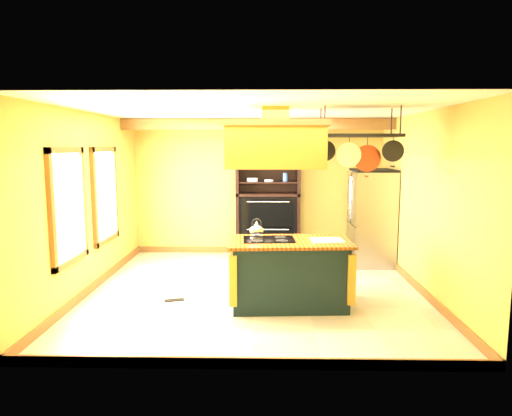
{
  "coord_description": "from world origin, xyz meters",
  "views": [
    {
      "loc": [
        0.16,
        -6.74,
        2.19
      ],
      "look_at": [
        0.0,
        0.3,
        1.23
      ],
      "focal_mm": 32.0,
      "sensor_mm": 36.0,
      "label": 1
    }
  ],
  "objects_px": {
    "kitchen_island": "(289,272)",
    "refrigerator": "(371,220)",
    "pot_rack": "(359,143)",
    "hutch": "(268,213)",
    "range_hood": "(275,143)"
  },
  "relations": [
    {
      "from": "refrigerator",
      "to": "pot_rack",
      "type": "bearing_deg",
      "value": -107.65
    },
    {
      "from": "range_hood",
      "to": "pot_rack",
      "type": "height_order",
      "value": "same"
    },
    {
      "from": "range_hood",
      "to": "refrigerator",
      "type": "bearing_deg",
      "value": 51.28
    },
    {
      "from": "range_hood",
      "to": "hutch",
      "type": "distance_m",
      "value": 3.22
    },
    {
      "from": "kitchen_island",
      "to": "pot_rack",
      "type": "height_order",
      "value": "pot_rack"
    },
    {
      "from": "kitchen_island",
      "to": "refrigerator",
      "type": "height_order",
      "value": "refrigerator"
    },
    {
      "from": "kitchen_island",
      "to": "refrigerator",
      "type": "bearing_deg",
      "value": 51.25
    },
    {
      "from": "range_hood",
      "to": "refrigerator",
      "type": "xyz_separation_m",
      "value": [
        1.83,
        2.28,
        -1.4
      ]
    },
    {
      "from": "hutch",
      "to": "pot_rack",
      "type": "bearing_deg",
      "value": -67.81
    },
    {
      "from": "range_hood",
      "to": "pot_rack",
      "type": "xyz_separation_m",
      "value": [
        1.1,
        0.0,
        0.0
      ]
    },
    {
      "from": "kitchen_island",
      "to": "range_hood",
      "type": "distance_m",
      "value": 1.78
    },
    {
      "from": "kitchen_island",
      "to": "refrigerator",
      "type": "xyz_separation_m",
      "value": [
        1.63,
        2.28,
        0.37
      ]
    },
    {
      "from": "hutch",
      "to": "kitchen_island",
      "type": "bearing_deg",
      "value": -84.51
    },
    {
      "from": "range_hood",
      "to": "pot_rack",
      "type": "relative_size",
      "value": 1.22
    },
    {
      "from": "kitchen_island",
      "to": "hutch",
      "type": "xyz_separation_m",
      "value": [
        -0.28,
        2.91,
        0.39
      ]
    }
  ]
}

